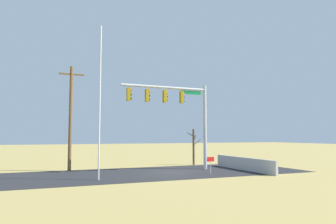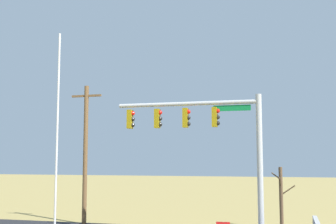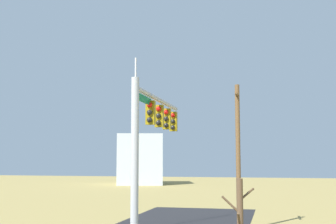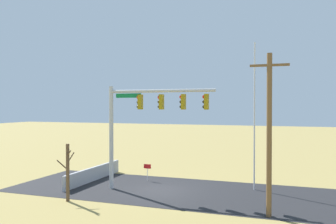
{
  "view_description": "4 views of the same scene",
  "coord_description": "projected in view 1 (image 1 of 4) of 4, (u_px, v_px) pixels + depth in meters",
  "views": [
    {
      "loc": [
        -9.02,
        -21.11,
        2.71
      ],
      "look_at": [
        -0.1,
        0.63,
        4.55
      ],
      "focal_mm": 32.48,
      "sensor_mm": 36.0,
      "label": 1
    },
    {
      "loc": [
        4.66,
        -20.52,
        3.71
      ],
      "look_at": [
        -1.27,
        0.84,
        6.1
      ],
      "focal_mm": 47.47,
      "sensor_mm": 36.0,
      "label": 2
    },
    {
      "loc": [
        18.37,
        5.51,
        3.93
      ],
      "look_at": [
        -1.14,
        0.93,
        6.03
      ],
      "focal_mm": 48.21,
      "sensor_mm": 36.0,
      "label": 3
    },
    {
      "loc": [
        -8.24,
        21.75,
        5.51
      ],
      "look_at": [
        -1.02,
        1.37,
        5.15
      ],
      "focal_mm": 37.96,
      "sensor_mm": 36.0,
      "label": 4
    }
  ],
  "objects": [
    {
      "name": "open_sign",
      "position": [
        211.0,
        161.0,
        21.32
      ],
      "size": [
        0.56,
        0.04,
        1.22
      ],
      "color": "silver",
      "rests_on": "ground_plane"
    },
    {
      "name": "utility_pole",
      "position": [
        71.0,
        116.0,
        23.59
      ],
      "size": [
        1.9,
        0.26,
        8.13
      ],
      "color": "brown",
      "rests_on": "ground_plane"
    },
    {
      "name": "flagpole",
      "position": [
        100.0,
        101.0,
        18.95
      ],
      "size": [
        0.1,
        0.1,
        9.69
      ],
      "primitive_type": "cylinder",
      "color": "silver",
      "rests_on": "ground_plane"
    },
    {
      "name": "bare_tree",
      "position": [
        194.0,
        146.0,
        28.43
      ],
      "size": [
        1.27,
        1.02,
        3.33
      ],
      "color": "brown",
      "rests_on": "ground_plane"
    },
    {
      "name": "signal_mast",
      "position": [
        179.0,
        107.0,
        24.09
      ],
      "size": [
        7.18,
        0.39,
        6.82
      ],
      "color": "#B2B5BA",
      "rests_on": "ground_plane"
    },
    {
      "name": "retaining_fence",
      "position": [
        244.0,
        164.0,
        23.89
      ],
      "size": [
        0.2,
        7.39,
        1.01
      ],
      "primitive_type": "cube",
      "color": "#A8A8AD",
      "rests_on": "ground_plane"
    },
    {
      "name": "ground_plane",
      "position": [
        172.0,
        172.0,
        22.67
      ],
      "size": [
        160.0,
        160.0,
        0.0
      ],
      "primitive_type": "plane",
      "color": "#9E894C"
    },
    {
      "name": "road_surface",
      "position": [
        120.0,
        175.0,
        21.16
      ],
      "size": [
        28.0,
        8.0,
        0.01
      ],
      "primitive_type": "cube",
      "color": "#232326",
      "rests_on": "ground_plane"
    },
    {
      "name": "sidewalk_corner",
      "position": [
        216.0,
        169.0,
        24.97
      ],
      "size": [
        6.0,
        6.0,
        0.01
      ],
      "primitive_type": "cube",
      "color": "#B7B5AD",
      "rests_on": "ground_plane"
    }
  ]
}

